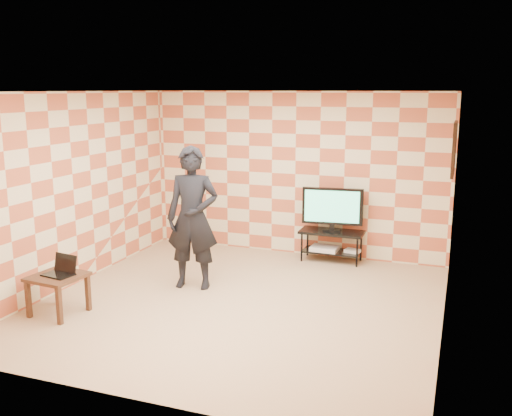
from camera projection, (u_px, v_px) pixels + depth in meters
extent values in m
plane|color=tan|center=(240.00, 303.00, 7.40)|extent=(5.00, 5.00, 0.00)
cube|color=beige|center=(295.00, 174.00, 9.42)|extent=(5.00, 0.02, 2.70)
cube|color=beige|center=(131.00, 255.00, 4.82)|extent=(5.00, 0.02, 2.70)
cube|color=beige|center=(73.00, 190.00, 7.96)|extent=(0.02, 5.00, 2.70)
cube|color=beige|center=(450.00, 217.00, 6.29)|extent=(0.02, 5.00, 2.70)
cube|color=white|center=(239.00, 92.00, 6.85)|extent=(5.00, 5.00, 0.02)
cube|color=black|center=(454.00, 149.00, 7.60)|extent=(0.04, 0.72, 0.72)
cube|color=black|center=(454.00, 149.00, 7.60)|extent=(0.04, 0.03, 0.68)
cube|color=black|center=(454.00, 149.00, 7.60)|extent=(0.04, 0.68, 0.03)
cube|color=black|center=(332.00, 232.00, 9.13)|extent=(1.01, 0.46, 0.04)
cube|color=black|center=(331.00, 251.00, 9.20)|extent=(0.91, 0.41, 0.03)
cylinder|color=black|center=(302.00, 246.00, 9.16)|extent=(0.03, 0.03, 0.50)
cylinder|color=black|center=(308.00, 241.00, 9.50)|extent=(0.03, 0.03, 0.50)
cylinder|color=black|center=(357.00, 252.00, 8.86)|extent=(0.03, 0.03, 0.50)
cylinder|color=black|center=(361.00, 246.00, 9.20)|extent=(0.03, 0.03, 0.50)
cube|color=black|center=(332.00, 230.00, 9.12)|extent=(0.30, 0.21, 0.03)
cube|color=black|center=(332.00, 227.00, 9.11)|extent=(0.08, 0.06, 0.08)
cube|color=black|center=(333.00, 206.00, 9.04)|extent=(0.96, 0.17, 0.59)
cube|color=#4DD6A4|center=(332.00, 207.00, 9.01)|extent=(0.86, 0.10, 0.51)
cube|color=silver|center=(325.00, 248.00, 9.19)|extent=(0.44, 0.33, 0.07)
cube|color=silver|center=(352.00, 251.00, 9.08)|extent=(0.26, 0.21, 0.05)
cube|color=#331F17|center=(57.00, 277.00, 6.97)|extent=(0.64, 0.64, 0.04)
cube|color=#331F17|center=(28.00, 300.00, 6.90)|extent=(0.06, 0.06, 0.46)
cube|color=#331F17|center=(58.00, 287.00, 7.34)|extent=(0.06, 0.06, 0.46)
cube|color=#331F17|center=(59.00, 306.00, 6.70)|extent=(0.06, 0.06, 0.46)
cube|color=#331F17|center=(88.00, 293.00, 7.13)|extent=(0.06, 0.06, 0.46)
cube|color=black|center=(58.00, 275.00, 6.95)|extent=(0.39, 0.30, 0.02)
cube|color=black|center=(66.00, 263.00, 7.03)|extent=(0.36, 0.11, 0.23)
imported|color=black|center=(193.00, 218.00, 7.84)|extent=(0.80, 0.60, 1.98)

